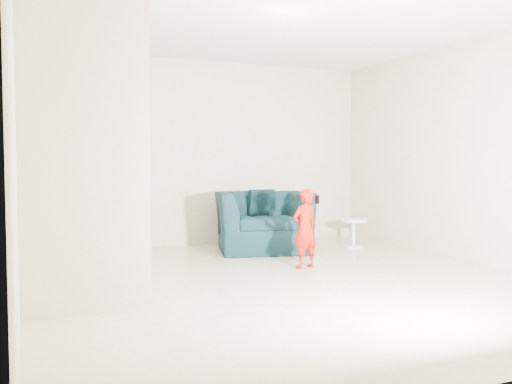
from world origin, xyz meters
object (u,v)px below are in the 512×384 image
Objects in this scene: armchair at (263,221)px; side_table at (353,228)px; staircase at (76,190)px; toddler at (305,229)px.

armchair is 3.05× the size of side_table.
staircase reaches higher than armchair.
toddler is 0.25× the size of staircase.
armchair is at bearing 27.71° from staircase.
staircase is at bearing -12.28° from toddler.
side_table is 0.11× the size of staircase.
side_table is 4.08m from staircase.
toddler is 1.77m from side_table.
toddler is at bearing -141.25° from side_table.
side_table is at bearing 16.09° from staircase.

